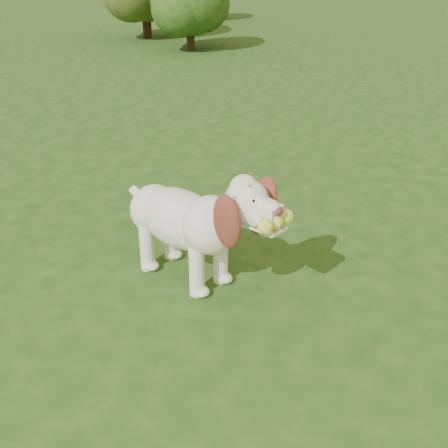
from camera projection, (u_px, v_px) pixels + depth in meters
ground at (116, 271)px, 3.83m from camera, size 80.00×80.00×0.00m
dog at (193, 218)px, 3.53m from camera, size 0.56×1.31×0.85m
shrub_d at (190, 1)px, 11.92m from camera, size 1.68×1.68×1.74m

